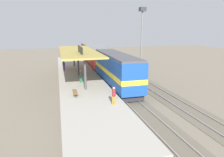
{
  "coord_description": "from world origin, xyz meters",
  "views": [
    {
      "loc": [
        -7.5,
        -30.73,
        7.7
      ],
      "look_at": [
        -1.38,
        -7.91,
        2.0
      ],
      "focal_mm": 32.38,
      "sensor_mm": 36.0,
      "label": 1
    }
  ],
  "objects_px": {
    "light_mast": "(142,26)",
    "person_waiting": "(81,76)",
    "platform_bench": "(75,92)",
    "passenger_carriage_single": "(93,55)",
    "person_walking": "(64,65)",
    "locomotive": "(116,70)",
    "person_boarding": "(114,95)"
  },
  "relations": [
    {
      "from": "platform_bench",
      "to": "passenger_carriage_single",
      "type": "xyz_separation_m",
      "value": [
        6.0,
        23.37,
        0.97
      ]
    },
    {
      "from": "person_walking",
      "to": "person_waiting",
      "type": "bearing_deg",
      "value": -78.06
    },
    {
      "from": "locomotive",
      "to": "light_mast",
      "type": "xyz_separation_m",
      "value": [
        7.8,
        9.63,
        5.99
      ]
    },
    {
      "from": "passenger_carriage_single",
      "to": "person_boarding",
      "type": "relative_size",
      "value": 11.7
    },
    {
      "from": "platform_bench",
      "to": "locomotive",
      "type": "xyz_separation_m",
      "value": [
        6.0,
        5.37,
        1.07
      ]
    },
    {
      "from": "platform_bench",
      "to": "person_walking",
      "type": "bearing_deg",
      "value": 92.58
    },
    {
      "from": "light_mast",
      "to": "person_waiting",
      "type": "distance_m",
      "value": 17.1
    },
    {
      "from": "person_boarding",
      "to": "passenger_carriage_single",
      "type": "bearing_deg",
      "value": 84.2
    },
    {
      "from": "passenger_carriage_single",
      "to": "person_walking",
      "type": "xyz_separation_m",
      "value": [
        -6.65,
        -9.01,
        -0.46
      ]
    },
    {
      "from": "platform_bench",
      "to": "person_boarding",
      "type": "relative_size",
      "value": 0.99
    },
    {
      "from": "light_mast",
      "to": "person_waiting",
      "type": "height_order",
      "value": "light_mast"
    },
    {
      "from": "person_waiting",
      "to": "person_walking",
      "type": "bearing_deg",
      "value": 101.94
    },
    {
      "from": "person_waiting",
      "to": "person_walking",
      "type": "relative_size",
      "value": 1.0
    },
    {
      "from": "passenger_carriage_single",
      "to": "person_walking",
      "type": "distance_m",
      "value": 11.21
    },
    {
      "from": "platform_bench",
      "to": "person_waiting",
      "type": "xyz_separation_m",
      "value": [
        1.25,
        5.4,
        0.51
      ]
    },
    {
      "from": "light_mast",
      "to": "platform_bench",
      "type": "bearing_deg",
      "value": -132.61
    },
    {
      "from": "passenger_carriage_single",
      "to": "light_mast",
      "type": "height_order",
      "value": "light_mast"
    },
    {
      "from": "platform_bench",
      "to": "light_mast",
      "type": "xyz_separation_m",
      "value": [
        13.8,
        15.0,
        7.05
      ]
    },
    {
      "from": "person_waiting",
      "to": "person_walking",
      "type": "xyz_separation_m",
      "value": [
        -1.89,
        8.96,
        0.0
      ]
    },
    {
      "from": "person_boarding",
      "to": "locomotive",
      "type": "bearing_deg",
      "value": 72.9
    },
    {
      "from": "light_mast",
      "to": "person_walking",
      "type": "xyz_separation_m",
      "value": [
        -14.45,
        -0.64,
        -6.54
      ]
    },
    {
      "from": "locomotive",
      "to": "person_walking",
      "type": "xyz_separation_m",
      "value": [
        -6.65,
        8.99,
        -0.56
      ]
    },
    {
      "from": "person_waiting",
      "to": "passenger_carriage_single",
      "type": "bearing_deg",
      "value": 75.18
    },
    {
      "from": "platform_bench",
      "to": "locomotive",
      "type": "distance_m",
      "value": 8.12
    },
    {
      "from": "locomotive",
      "to": "person_boarding",
      "type": "xyz_separation_m",
      "value": [
        -2.73,
        -8.87,
        -0.56
      ]
    },
    {
      "from": "passenger_carriage_single",
      "to": "locomotive",
      "type": "bearing_deg",
      "value": -90.0
    },
    {
      "from": "light_mast",
      "to": "passenger_carriage_single",
      "type": "bearing_deg",
      "value": 132.99
    },
    {
      "from": "passenger_carriage_single",
      "to": "platform_bench",
      "type": "bearing_deg",
      "value": -104.4
    },
    {
      "from": "light_mast",
      "to": "person_walking",
      "type": "distance_m",
      "value": 15.87
    },
    {
      "from": "light_mast",
      "to": "person_waiting",
      "type": "relative_size",
      "value": 6.84
    },
    {
      "from": "person_walking",
      "to": "passenger_carriage_single",
      "type": "bearing_deg",
      "value": 53.59
    },
    {
      "from": "locomotive",
      "to": "light_mast",
      "type": "relative_size",
      "value": 1.23
    }
  ]
}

